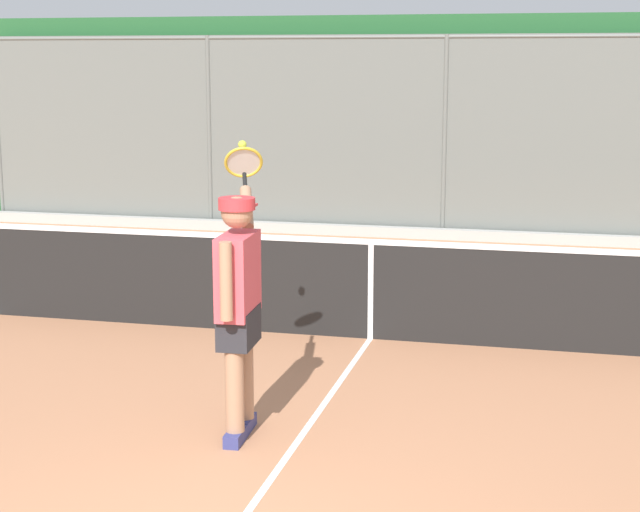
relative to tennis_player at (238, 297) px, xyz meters
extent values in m
cube|color=white|center=(-0.42, 0.10, -1.00)|extent=(0.05, 5.56, 0.01)
cylinder|color=slate|center=(-0.42, -8.39, 0.48)|extent=(0.07, 0.07, 2.96)
cylinder|color=slate|center=(3.21, -8.39, 0.48)|extent=(0.07, 0.07, 2.96)
cylinder|color=slate|center=(-0.42, -8.39, 1.92)|extent=(14.54, 0.05, 0.05)
cube|color=slate|center=(-0.42, -8.39, 0.48)|extent=(14.54, 0.02, 2.96)
cube|color=#235B2D|center=(-0.42, -9.04, 0.62)|extent=(17.54, 0.90, 3.24)
cube|color=#ADADA8|center=(-0.42, -8.21, -0.93)|extent=(15.54, 0.18, 0.15)
cube|color=black|center=(-0.42, -2.68, -0.55)|extent=(10.04, 0.02, 0.91)
cube|color=white|center=(-0.42, -2.68, -0.07)|extent=(10.04, 0.04, 0.05)
cube|color=white|center=(-0.42, -2.68, -0.55)|extent=(0.05, 0.04, 0.91)
cube|color=navy|center=(-0.01, 0.15, -0.96)|extent=(0.12, 0.27, 0.09)
cylinder|color=#A87A5B|center=(-0.01, 0.15, -0.52)|extent=(0.13, 0.13, 0.79)
cube|color=navy|center=(0.00, -0.11, -0.96)|extent=(0.12, 0.27, 0.09)
cylinder|color=#A87A5B|center=(0.00, -0.11, -0.52)|extent=(0.13, 0.13, 0.79)
cube|color=#28282D|center=(-0.01, 0.02, -0.21)|extent=(0.24, 0.42, 0.26)
cube|color=#DB4C56|center=(-0.01, 0.02, 0.16)|extent=(0.24, 0.50, 0.57)
cylinder|color=#A87A5B|center=(-0.02, 0.32, 0.18)|extent=(0.08, 0.08, 0.52)
cylinder|color=#A87A5B|center=(0.07, -0.43, 0.56)|extent=(0.21, 0.39, 0.29)
sphere|color=#A87A5B|center=(-0.01, 0.02, 0.59)|extent=(0.22, 0.22, 0.22)
cylinder|color=red|center=(-0.01, 0.02, 0.65)|extent=(0.26, 0.26, 0.08)
cube|color=red|center=(0.00, -0.10, 0.62)|extent=(0.20, 0.21, 0.02)
cylinder|color=black|center=(0.15, -0.66, 0.72)|extent=(0.09, 0.17, 0.13)
torus|color=gold|center=(0.22, -0.84, 0.84)|extent=(0.34, 0.27, 0.26)
cylinder|color=silver|center=(0.22, -0.84, 0.84)|extent=(0.28, 0.22, 0.21)
sphere|color=#C1D138|center=(0.28, -1.01, 0.96)|extent=(0.07, 0.07, 0.07)
camera|label=1|loc=(-2.14, 6.44, 1.62)|focal=56.73mm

